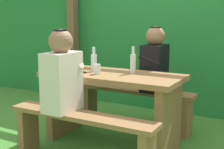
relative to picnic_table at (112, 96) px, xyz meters
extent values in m
plane|color=#428531|center=(0.00, 0.00, -0.50)|extent=(12.00, 12.00, 0.00)
cube|color=#227C35|center=(0.00, 1.68, 0.58)|extent=(6.40, 0.71, 2.15)
cube|color=brown|center=(-1.33, 1.18, 0.56)|extent=(0.12, 0.12, 2.12)
cube|color=olive|center=(0.00, 0.00, 0.21)|extent=(1.40, 0.64, 0.05)
cube|color=olive|center=(-0.60, 0.00, -0.16)|extent=(0.08, 0.54, 0.68)
cube|color=olive|center=(0.60, 0.00, -0.16)|extent=(0.08, 0.54, 0.68)
cube|color=olive|center=(0.00, -0.55, -0.05)|extent=(1.40, 0.24, 0.04)
cube|color=olive|center=(-0.62, -0.55, -0.29)|extent=(0.07, 0.22, 0.42)
cube|color=olive|center=(0.00, 0.55, -0.05)|extent=(1.40, 0.24, 0.04)
cube|color=olive|center=(-0.62, 0.55, -0.29)|extent=(0.07, 0.22, 0.42)
cube|color=olive|center=(0.62, 0.55, -0.29)|extent=(0.07, 0.22, 0.42)
cube|color=silver|center=(-0.19, -0.55, 0.23)|extent=(0.22, 0.34, 0.52)
sphere|color=#936B4C|center=(-0.19, -0.55, 0.58)|extent=(0.21, 0.21, 0.21)
cylinder|color=black|center=(-0.19, -0.55, 0.67)|extent=(0.12, 0.12, 0.02)
cylinder|color=silver|center=(-0.19, -0.41, 0.33)|extent=(0.25, 0.07, 0.15)
cube|color=black|center=(0.23, 0.55, 0.23)|extent=(0.22, 0.34, 0.52)
sphere|color=#936B4C|center=(0.23, 0.55, 0.58)|extent=(0.21, 0.21, 0.21)
cylinder|color=black|center=(0.23, 0.55, 0.67)|extent=(0.12, 0.12, 0.02)
cylinder|color=black|center=(0.23, 0.41, 0.33)|extent=(0.25, 0.07, 0.15)
cylinder|color=silver|center=(-0.10, -0.11, 0.28)|extent=(0.07, 0.07, 0.10)
cylinder|color=silver|center=(-0.22, 0.01, 0.32)|extent=(0.06, 0.06, 0.17)
cylinder|color=silver|center=(-0.22, 0.01, 0.45)|extent=(0.03, 0.03, 0.08)
cylinder|color=silver|center=(0.18, 0.10, 0.33)|extent=(0.06, 0.06, 0.19)
cylinder|color=silver|center=(0.18, 0.10, 0.46)|extent=(0.03, 0.03, 0.08)
cube|color=black|center=(-0.29, -0.16, 0.24)|extent=(0.11, 0.15, 0.01)
camera|label=1|loc=(1.50, -2.69, 0.79)|focal=50.50mm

